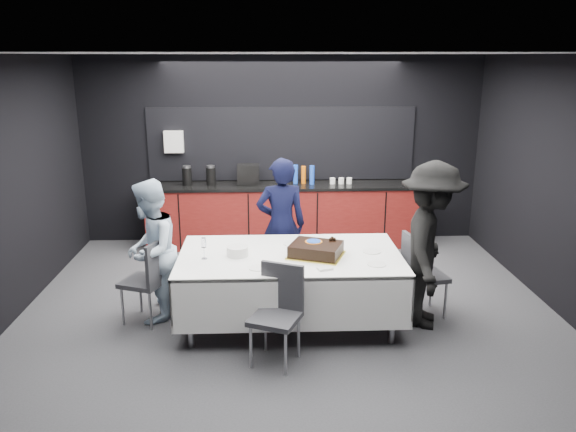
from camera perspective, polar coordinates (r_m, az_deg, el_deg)
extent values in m
plane|color=#3E3F43|center=(6.56, 0.04, -9.10)|extent=(6.00, 6.00, 0.00)
cube|color=white|center=(5.94, 0.04, 16.18)|extent=(6.00, 5.00, 0.04)
cube|color=black|center=(8.55, -0.66, 6.70)|extent=(6.00, 0.04, 2.80)
cube|color=black|center=(3.71, 1.65, -5.86)|extent=(6.00, 0.04, 2.80)
cube|color=black|center=(6.68, -26.63, 2.36)|extent=(0.04, 5.00, 2.80)
cube|color=black|center=(6.90, 25.82, 2.85)|extent=(0.04, 5.00, 2.80)
cube|color=#5C100E|center=(8.46, -0.58, 0.01)|extent=(4.00, 0.60, 0.90)
cube|color=black|center=(8.35, -0.59, 3.11)|extent=(4.10, 0.64, 0.04)
cube|color=black|center=(8.51, -0.66, 7.34)|extent=(4.00, 0.03, 1.10)
cube|color=white|center=(8.56, -11.51, 7.41)|extent=(0.28, 0.12, 0.32)
cylinder|color=black|center=(8.39, -10.22, 3.97)|extent=(0.14, 0.14, 0.26)
cylinder|color=black|center=(8.35, -7.83, 4.02)|extent=(0.14, 0.14, 0.26)
cube|color=black|center=(8.31, -4.05, 4.21)|extent=(0.32, 0.24, 0.30)
cylinder|color=blue|center=(8.37, 0.77, 4.27)|extent=(0.07, 0.07, 0.28)
cylinder|color=orange|center=(8.38, 1.59, 4.20)|extent=(0.07, 0.07, 0.26)
cylinder|color=blue|center=(8.32, 2.45, 4.18)|extent=(0.07, 0.07, 0.28)
cylinder|color=white|center=(8.39, 4.55, 3.58)|extent=(0.08, 0.08, 0.09)
cylinder|color=white|center=(8.40, 5.43, 3.58)|extent=(0.08, 0.08, 0.09)
cylinder|color=white|center=(8.42, 6.24, 3.58)|extent=(0.08, 0.08, 0.09)
cylinder|color=#99999E|center=(8.36, -10.27, 4.94)|extent=(0.12, 0.12, 0.03)
cylinder|color=#99999E|center=(8.32, -7.87, 5.00)|extent=(0.12, 0.12, 0.03)
cylinder|color=#99999E|center=(5.63, -9.95, -9.57)|extent=(0.06, 0.06, 0.75)
cylinder|color=#99999E|center=(6.54, -8.84, -5.80)|extent=(0.06, 0.06, 0.75)
cylinder|color=#99999E|center=(5.71, 10.62, -9.19)|extent=(0.06, 0.06, 0.75)
cylinder|color=#99999E|center=(6.61, 8.73, -5.53)|extent=(0.06, 0.06, 0.75)
cube|color=white|center=(5.89, 0.20, -4.05)|extent=(2.32, 1.32, 0.04)
cube|color=white|center=(5.40, 0.50, -9.06)|extent=(2.32, 0.02, 0.55)
cube|color=white|center=(6.59, -0.05, -4.28)|extent=(2.32, 0.02, 0.55)
cube|color=white|center=(6.05, -10.82, -6.49)|extent=(0.02, 1.32, 0.55)
cube|color=white|center=(6.15, 11.03, -6.15)|extent=(0.02, 1.32, 0.55)
cube|color=yellow|center=(5.84, 2.85, -4.00)|extent=(0.66, 0.60, 0.01)
cube|color=black|center=(5.82, 2.86, -3.44)|extent=(0.61, 0.55, 0.11)
cube|color=black|center=(5.80, 2.87, -2.87)|extent=(0.61, 0.55, 0.01)
cylinder|color=orange|center=(5.85, 2.62, -2.61)|extent=(0.18, 0.18, 0.00)
cylinder|color=blue|center=(5.85, 2.62, -2.57)|extent=(0.15, 0.15, 0.01)
sphere|color=black|center=(5.92, 4.51, -2.25)|extent=(0.04, 0.04, 0.04)
sphere|color=black|center=(5.89, 4.74, -2.37)|extent=(0.04, 0.04, 0.04)
sphere|color=black|center=(5.88, 4.36, -2.37)|extent=(0.04, 0.04, 0.04)
cylinder|color=white|center=(5.85, -5.15, -3.56)|extent=(0.22, 0.22, 0.10)
cylinder|color=white|center=(5.50, -3.07, -5.29)|extent=(0.18, 0.18, 0.01)
cylinder|color=white|center=(6.01, 8.51, -3.57)|extent=(0.19, 0.19, 0.01)
cylinder|color=white|center=(5.66, 8.99, -4.85)|extent=(0.19, 0.19, 0.01)
cylinder|color=white|center=(6.19, 0.43, -2.82)|extent=(0.20, 0.20, 0.01)
cube|color=white|center=(5.48, 3.77, -5.34)|extent=(0.16, 0.13, 0.02)
cylinder|color=white|center=(5.81, -8.50, -4.30)|extent=(0.06, 0.06, 0.00)
cylinder|color=white|center=(5.79, -8.52, -3.72)|extent=(0.01, 0.01, 0.12)
cylinder|color=white|center=(5.76, -8.57, -2.69)|extent=(0.05, 0.05, 0.10)
cube|color=#2F2F34|center=(6.23, -14.45, -6.49)|extent=(0.54, 0.54, 0.05)
cube|color=#2F2F34|center=(6.05, -13.09, -4.56)|extent=(0.19, 0.41, 0.45)
cylinder|color=#99999E|center=(6.54, -14.76, -7.61)|extent=(0.03, 0.03, 0.44)
cylinder|color=#99999E|center=(6.29, -16.46, -8.73)|extent=(0.03, 0.03, 0.44)
cylinder|color=#99999E|center=(6.37, -12.17, -8.09)|extent=(0.03, 0.03, 0.44)
cylinder|color=#99999E|center=(6.11, -13.81, -9.28)|extent=(0.03, 0.03, 0.44)
cube|color=#2F2F34|center=(6.37, 13.78, -5.93)|extent=(0.49, 0.49, 0.05)
cube|color=#2F2F34|center=(6.21, 12.35, -3.97)|extent=(0.11, 0.42, 0.45)
cylinder|color=#99999E|center=(6.40, 15.69, -8.22)|extent=(0.03, 0.03, 0.44)
cylinder|color=#99999E|center=(6.67, 14.32, -7.09)|extent=(0.03, 0.03, 0.44)
cylinder|color=#99999E|center=(6.25, 12.91, -8.61)|extent=(0.03, 0.03, 0.44)
cylinder|color=#99999E|center=(6.53, 11.64, -7.43)|extent=(0.03, 0.03, 0.44)
cube|color=#2F2F34|center=(5.25, -1.33, -10.37)|extent=(0.55, 0.55, 0.05)
cube|color=#2F2F34|center=(5.30, -0.56, -7.10)|extent=(0.40, 0.20, 0.45)
cylinder|color=#99999E|center=(5.28, -3.79, -13.07)|extent=(0.03, 0.03, 0.44)
cylinder|color=#99999E|center=(5.16, -0.25, -13.75)|extent=(0.03, 0.03, 0.44)
cylinder|color=#99999E|center=(5.55, -2.29, -11.49)|extent=(0.03, 0.03, 0.44)
cylinder|color=#99999E|center=(5.44, 1.08, -12.09)|extent=(0.03, 0.03, 0.44)
imported|color=black|center=(6.73, -0.69, -0.94)|extent=(0.63, 0.45, 1.64)
imported|color=silver|center=(6.17, -13.81, -3.48)|extent=(0.67, 0.81, 1.54)
imported|color=black|center=(6.01, 14.28, -2.92)|extent=(0.97, 1.29, 1.76)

